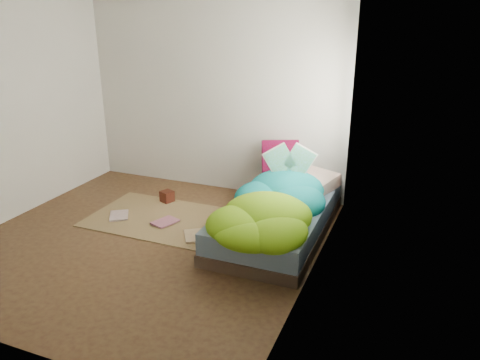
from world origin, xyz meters
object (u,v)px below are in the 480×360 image
at_px(pillow_magenta, 280,158).
at_px(bed, 278,218).
at_px(floor_book_a, 110,216).
at_px(open_book, 290,151).
at_px(wooden_box, 167,196).
at_px(floor_book_b, 159,219).

bearing_deg(pillow_magenta, bed, -97.84).
relative_size(bed, pillow_magenta, 4.50).
xyz_separation_m(pillow_magenta, floor_book_a, (-1.66, -1.25, -0.54)).
distance_m(bed, open_book, 0.74).
height_order(wooden_box, floor_book_a, wooden_box).
distance_m(bed, floor_book_b, 1.37).
distance_m(pillow_magenta, wooden_box, 1.49).
relative_size(pillow_magenta, floor_book_b, 1.60).
distance_m(floor_book_a, floor_book_b, 0.60).
bearing_deg(wooden_box, open_book, 2.40).
bearing_deg(floor_book_b, bed, 30.19).
height_order(bed, pillow_magenta, pillow_magenta).
height_order(pillow_magenta, floor_book_a, pillow_magenta).
relative_size(pillow_magenta, open_book, 0.95).
distance_m(pillow_magenta, floor_book_b, 1.64).
bearing_deg(pillow_magenta, floor_book_b, -158.52).
distance_m(pillow_magenta, open_book, 0.64).
bearing_deg(wooden_box, bed, -10.58).
height_order(open_book, floor_book_b, open_book).
bearing_deg(open_book, bed, -112.39).
distance_m(bed, floor_book_a, 1.96).
distance_m(open_book, wooden_box, 1.72).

